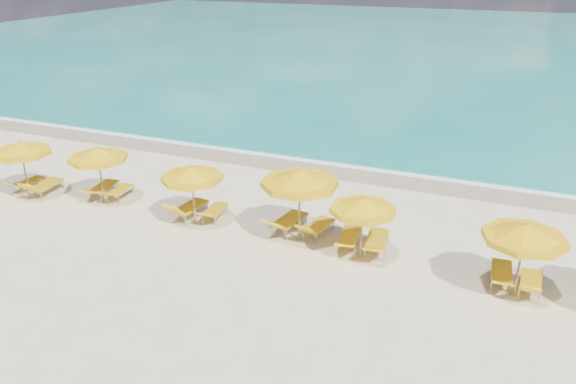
% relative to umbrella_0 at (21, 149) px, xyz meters
% --- Properties ---
extents(ground_plane, '(120.00, 120.00, 0.00)m').
position_rel_umbrella_0_xyz_m(ground_plane, '(10.29, 0.08, -1.93)').
color(ground_plane, beige).
extents(ocean, '(120.00, 80.00, 0.30)m').
position_rel_umbrella_0_xyz_m(ocean, '(10.29, 48.08, -1.93)').
color(ocean, '#15776D').
rests_on(ocean, ground).
extents(wet_sand_band, '(120.00, 2.60, 0.01)m').
position_rel_umbrella_0_xyz_m(wet_sand_band, '(10.29, 7.48, -1.93)').
color(wet_sand_band, tan).
rests_on(wet_sand_band, ground).
extents(foam_line, '(120.00, 1.20, 0.03)m').
position_rel_umbrella_0_xyz_m(foam_line, '(10.29, 8.28, -1.93)').
color(foam_line, white).
rests_on(foam_line, ground).
extents(whitecap_near, '(14.00, 0.36, 0.05)m').
position_rel_umbrella_0_xyz_m(whitecap_near, '(4.29, 17.08, -1.93)').
color(whitecap_near, white).
rests_on(whitecap_near, ground).
extents(whitecap_far, '(18.00, 0.30, 0.05)m').
position_rel_umbrella_0_xyz_m(whitecap_far, '(18.29, 24.08, -1.93)').
color(whitecap_far, white).
rests_on(whitecap_far, ground).
extents(umbrella_0, '(2.80, 2.80, 2.26)m').
position_rel_umbrella_0_xyz_m(umbrella_0, '(0.00, 0.00, 0.00)').
color(umbrella_0, '#A38651').
rests_on(umbrella_0, ground).
extents(umbrella_1, '(2.33, 2.33, 2.21)m').
position_rel_umbrella_0_xyz_m(umbrella_1, '(3.05, 0.68, -0.04)').
color(umbrella_1, '#A38651').
rests_on(umbrella_1, ground).
extents(umbrella_2, '(2.66, 2.66, 2.17)m').
position_rel_umbrella_0_xyz_m(umbrella_2, '(7.26, 0.38, -0.08)').
color(umbrella_2, '#A38651').
rests_on(umbrella_2, ground).
extents(umbrella_3, '(3.21, 3.21, 2.54)m').
position_rel_umbrella_0_xyz_m(umbrella_3, '(11.09, 0.62, 0.23)').
color(umbrella_3, '#A38651').
rests_on(umbrella_3, ground).
extents(umbrella_4, '(2.67, 2.67, 2.07)m').
position_rel_umbrella_0_xyz_m(umbrella_4, '(13.28, 0.24, -0.17)').
color(umbrella_4, '#A38651').
rests_on(umbrella_4, ground).
extents(umbrella_5, '(2.44, 2.44, 2.26)m').
position_rel_umbrella_0_xyz_m(umbrella_5, '(17.79, -0.17, -0.01)').
color(umbrella_5, '#A38651').
rests_on(umbrella_5, ground).
extents(lounger_0_left, '(0.74, 1.70, 0.67)m').
position_rel_umbrella_0_xyz_m(lounger_0_left, '(-0.49, 0.45, -1.73)').
color(lounger_0_left, '#A5A8AD').
rests_on(lounger_0_left, ground).
extents(lounger_0_right, '(0.77, 1.87, 0.86)m').
position_rel_umbrella_0_xyz_m(lounger_0_right, '(0.50, 0.36, -1.70)').
color(lounger_0_right, '#A5A8AD').
rests_on(lounger_0_right, ground).
extents(lounger_1_left, '(0.82, 1.91, 0.67)m').
position_rel_umbrella_0_xyz_m(lounger_1_left, '(2.69, 1.11, -1.71)').
color(lounger_1_left, '#A5A8AD').
rests_on(lounger_1_left, ground).
extents(lounger_1_right, '(0.66, 1.67, 0.65)m').
position_rel_umbrella_0_xyz_m(lounger_1_right, '(3.45, 1.15, -1.74)').
color(lounger_1_right, '#A5A8AD').
rests_on(lounger_1_right, ground).
extents(lounger_2_left, '(0.82, 1.92, 0.91)m').
position_rel_umbrella_0_xyz_m(lounger_2_left, '(6.85, 0.69, -1.69)').
color(lounger_2_left, '#A5A8AD').
rests_on(lounger_2_left, ground).
extents(lounger_2_right, '(0.72, 1.70, 0.68)m').
position_rel_umbrella_0_xyz_m(lounger_2_right, '(7.75, 0.93, -1.73)').
color(lounger_2_right, '#A5A8AD').
rests_on(lounger_2_right, ground).
extents(lounger_3_left, '(0.96, 2.08, 0.86)m').
position_rel_umbrella_0_xyz_m(lounger_3_left, '(10.54, 1.02, -1.69)').
color(lounger_3_left, '#A5A8AD').
rests_on(lounger_3_left, ground).
extents(lounger_3_right, '(0.88, 1.86, 0.80)m').
position_rel_umbrella_0_xyz_m(lounger_3_right, '(11.57, 1.10, -1.71)').
color(lounger_3_right, '#A5A8AD').
rests_on(lounger_3_right, ground).
extents(lounger_4_left, '(0.83, 1.94, 0.68)m').
position_rel_umbrella_0_xyz_m(lounger_4_left, '(12.77, 0.76, -1.71)').
color(lounger_4_left, '#A5A8AD').
rests_on(lounger_4_left, ground).
extents(lounger_4_right, '(0.90, 2.08, 0.72)m').
position_rel_umbrella_0_xyz_m(lounger_4_right, '(13.65, 0.82, -1.70)').
color(lounger_4_right, '#A5A8AD').
rests_on(lounger_4_right, ground).
extents(lounger_5_left, '(0.67, 1.82, 0.65)m').
position_rel_umbrella_0_xyz_m(lounger_5_left, '(17.41, 0.35, -1.72)').
color(lounger_5_left, '#A5A8AD').
rests_on(lounger_5_left, ground).
extents(lounger_5_right, '(0.65, 1.70, 0.76)m').
position_rel_umbrella_0_xyz_m(lounger_5_right, '(18.18, 0.12, -1.72)').
color(lounger_5_right, '#A5A8AD').
rests_on(lounger_5_right, ground).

